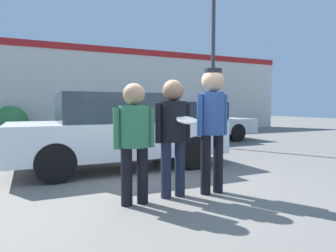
# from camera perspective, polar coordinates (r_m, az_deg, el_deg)

# --- Properties ---
(ground_plane) EXTENTS (56.00, 56.00, 0.00)m
(ground_plane) POSITION_cam_1_polar(r_m,az_deg,el_deg) (4.63, 0.36, -12.56)
(ground_plane) COLOR #66635E
(storefront_building) EXTENTS (24.00, 0.22, 4.18)m
(storefront_building) POSITION_cam_1_polar(r_m,az_deg,el_deg) (14.69, -17.54, 6.80)
(storefront_building) COLOR silver
(storefront_building) RESTS_ON ground
(person_left) EXTENTS (0.56, 0.39, 1.60)m
(person_left) POSITION_cam_1_polar(r_m,az_deg,el_deg) (3.95, -6.44, -1.28)
(person_left) COLOR black
(person_left) RESTS_ON ground
(person_middle_with_frisbee) EXTENTS (0.55, 0.59, 1.68)m
(person_middle_with_frisbee) POSITION_cam_1_polar(r_m,az_deg,el_deg) (4.25, 1.00, -0.23)
(person_middle_with_frisbee) COLOR #1E2338
(person_middle_with_frisbee) RESTS_ON ground
(person_right) EXTENTS (0.52, 0.35, 1.85)m
(person_right) POSITION_cam_1_polar(r_m,az_deg,el_deg) (4.47, 8.45, 1.58)
(person_right) COLOR black
(person_right) RESTS_ON ground
(parked_car_near) EXTENTS (4.33, 1.90, 1.56)m
(parked_car_near) POSITION_cam_1_polar(r_m,az_deg,el_deg) (6.42, -9.51, -0.88)
(parked_car_near) COLOR silver
(parked_car_near) RESTS_ON ground
(parked_car_far) EXTENTS (4.77, 1.81, 1.46)m
(parked_car_far) POSITION_cam_1_polar(r_m,az_deg,el_deg) (11.12, 4.29, 0.84)
(parked_car_far) COLOR silver
(parked_car_far) RESTS_ON ground
(street_lamp) EXTENTS (1.50, 0.35, 5.63)m
(street_lamp) POSITION_cam_1_polar(r_m,az_deg,el_deg) (10.01, 10.01, 16.37)
(street_lamp) COLOR #38383D
(street_lamp) RESTS_ON ground
(shrub) EXTENTS (1.32, 1.32, 1.32)m
(shrub) POSITION_cam_1_polar(r_m,az_deg,el_deg) (13.73, -27.73, 0.67)
(shrub) COLOR #387A3D
(shrub) RESTS_ON ground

